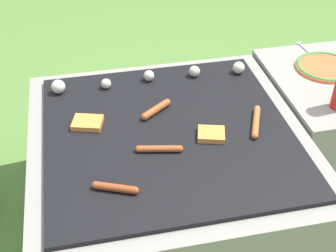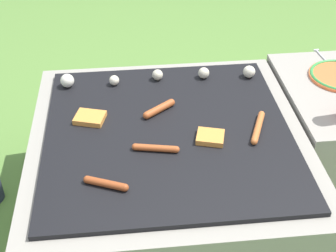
{
  "view_description": "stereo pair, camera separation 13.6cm",
  "coord_description": "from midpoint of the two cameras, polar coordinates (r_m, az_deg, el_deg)",
  "views": [
    {
      "loc": [
        -0.27,
        -1.27,
        1.48
      ],
      "look_at": [
        0.0,
        0.0,
        0.47
      ],
      "focal_mm": 50.0,
      "sensor_mm": 36.0,
      "label": 1
    },
    {
      "loc": [
        -0.13,
        -1.3,
        1.48
      ],
      "look_at": [
        0.0,
        0.0,
        0.47
      ],
      "focal_mm": 50.0,
      "sensor_mm": 36.0,
      "label": 2
    }
  ],
  "objects": [
    {
      "name": "grill",
      "position": [
        1.81,
        -2.17,
        -6.33
      ],
      "size": [
        0.98,
        0.98,
        0.45
      ],
      "color": "gray",
      "rests_on": "ground_plane"
    },
    {
      "name": "fork_utensil",
      "position": [
        2.2,
        15.04,
        8.68
      ],
      "size": [
        0.03,
        0.2,
        0.01
      ],
      "color": "silver",
      "rests_on": "side_ledge"
    },
    {
      "name": "sausage_back_left",
      "position": [
        1.74,
        -3.71,
        1.97
      ],
      "size": [
        0.13,
        0.1,
        0.03
      ],
      "color": "#A34C23",
      "rests_on": "grill"
    },
    {
      "name": "bread_slice_center",
      "position": [
        1.63,
        2.92,
        -1.09
      ],
      "size": [
        0.11,
        0.1,
        0.02
      ],
      "color": "#D18438",
      "rests_on": "grill"
    },
    {
      "name": "mushroom_row",
      "position": [
        1.91,
        -4.6,
        5.91
      ],
      "size": [
        0.8,
        0.07,
        0.05
      ],
      "color": "silver",
      "rests_on": "grill"
    },
    {
      "name": "bread_slice_left",
      "position": [
        1.71,
        -12.05,
        0.32
      ],
      "size": [
        0.12,
        0.11,
        0.02
      ],
      "color": "#D18438",
      "rests_on": "grill"
    },
    {
      "name": "side_ledge",
      "position": [
        2.16,
        16.73,
        0.33
      ],
      "size": [
        0.49,
        0.62,
        0.45
      ],
      "color": "gray",
      "rests_on": "ground_plane"
    },
    {
      "name": "sausage_front_center",
      "position": [
        1.7,
        8.44,
        0.46
      ],
      "size": [
        0.09,
        0.18,
        0.02
      ],
      "color": "#B7602D",
      "rests_on": "grill"
    },
    {
      "name": "ground_plane",
      "position": [
        1.97,
        -2.01,
        -11.04
      ],
      "size": [
        14.0,
        14.0,
        0.0
      ],
      "primitive_type": "plane",
      "color": "#567F38"
    },
    {
      "name": "plate_colorful",
      "position": [
        2.1,
        16.86,
        6.88
      ],
      "size": [
        0.25,
        0.25,
        0.02
      ],
      "color": "orange",
      "rests_on": "side_ledge"
    },
    {
      "name": "sausage_back_right",
      "position": [
        1.45,
        -9.18,
        -7.54
      ],
      "size": [
        0.14,
        0.07,
        0.02
      ],
      "color": "#93421E",
      "rests_on": "grill"
    },
    {
      "name": "sausage_mid_left",
      "position": [
        1.56,
        -3.59,
        -2.88
      ],
      "size": [
        0.16,
        0.05,
        0.02
      ],
      "color": "#A34C23",
      "rests_on": "grill"
    }
  ]
}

